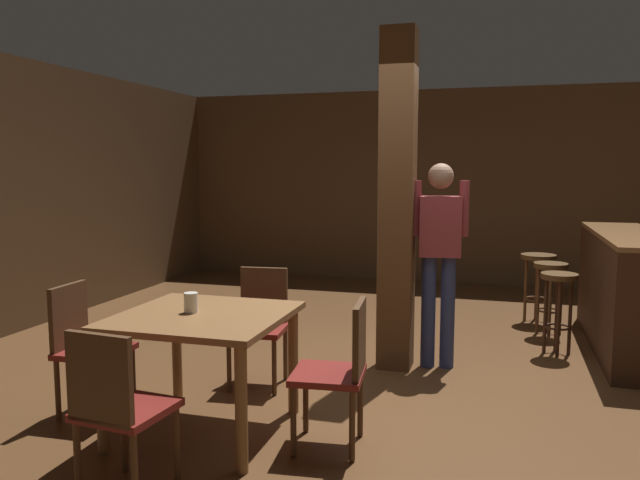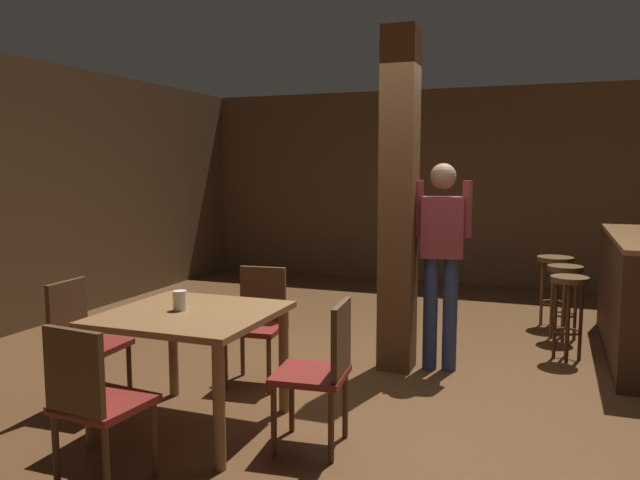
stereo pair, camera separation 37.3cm
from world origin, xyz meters
name	(u,v)px [view 2 (the right image)]	position (x,y,z in m)	size (l,w,h in m)	color
ground_plane	(391,383)	(0.00, 0.00, 0.00)	(10.80, 10.80, 0.00)	brown
wall_back	(469,187)	(0.00, 4.50, 1.40)	(8.00, 0.10, 2.80)	brown
pillar	(399,202)	(-0.05, 0.37, 1.40)	(0.28, 0.28, 2.80)	brown
dining_table	(192,329)	(-1.00, -1.27, 0.66)	(1.03, 1.03, 0.77)	brown
chair_west	(82,337)	(-1.91, -1.24, 0.51)	(0.44, 0.44, 0.89)	maroon
chair_south	(93,398)	(-1.04, -2.15, 0.51)	(0.46, 0.46, 0.89)	maroon
chair_east	(323,367)	(-0.11, -1.26, 0.51)	(0.46, 0.46, 0.89)	maroon
chair_north	(258,319)	(-0.99, -0.32, 0.51)	(0.46, 0.46, 0.89)	maroon
napkin_cup	(180,300)	(-1.09, -1.27, 0.84)	(0.09, 0.09, 0.13)	silver
standing_person	(442,251)	(0.30, 0.46, 1.00)	(0.47, 0.25, 1.72)	maroon
bar_counter	(630,294)	(1.82, 1.47, 0.56)	(0.56, 2.27, 1.09)	brown
bar_stool_near	(569,298)	(1.30, 1.14, 0.55)	(0.32, 0.32, 0.74)	#4C3319
bar_stool_mid	(565,285)	(1.28, 1.82, 0.54)	(0.33, 0.33, 0.73)	#4C3319
bar_stool_far	(555,273)	(1.19, 2.33, 0.57)	(0.37, 0.37, 0.75)	#4C3319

